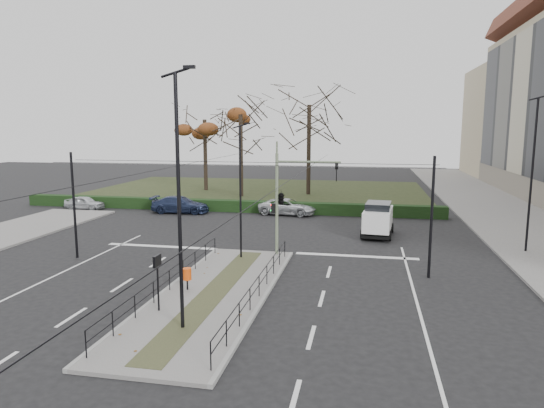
{
  "coord_description": "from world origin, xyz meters",
  "views": [
    {
      "loc": [
        6.45,
        -22.13,
        7.32
      ],
      "look_at": [
        0.94,
        5.93,
        2.81
      ],
      "focal_mm": 32.0,
      "sensor_mm": 36.0,
      "label": 1
    }
  ],
  "objects_px": {
    "info_panel": "(157,267)",
    "parked_car_third": "(180,205)",
    "bare_tree_center": "(309,111)",
    "parked_car_fourth": "(287,207)",
    "bare_tree_near": "(241,120)",
    "litter_bin": "(187,274)",
    "streetlamp_median_far": "(241,190)",
    "streetlamp_sidewalk": "(532,173)",
    "traffic_light": "(283,196)",
    "parked_car_first": "(85,203)",
    "streetlamp_median_near": "(179,200)",
    "white_van": "(378,218)",
    "rust_tree": "(205,120)"
  },
  "relations": [
    {
      "from": "info_panel",
      "to": "parked_car_third",
      "type": "height_order",
      "value": "info_panel"
    },
    {
      "from": "parked_car_third",
      "to": "bare_tree_center",
      "type": "height_order",
      "value": "bare_tree_center"
    },
    {
      "from": "info_panel",
      "to": "parked_car_fourth",
      "type": "distance_m",
      "value": 23.06
    },
    {
      "from": "bare_tree_center",
      "to": "bare_tree_near",
      "type": "relative_size",
      "value": 1.12
    },
    {
      "from": "litter_bin",
      "to": "parked_car_third",
      "type": "relative_size",
      "value": 0.2
    },
    {
      "from": "litter_bin",
      "to": "streetlamp_median_far",
      "type": "bearing_deg",
      "value": 80.2
    },
    {
      "from": "info_panel",
      "to": "parked_car_third",
      "type": "bearing_deg",
      "value": 109.64
    },
    {
      "from": "litter_bin",
      "to": "streetlamp_sidewalk",
      "type": "height_order",
      "value": "streetlamp_sidewalk"
    },
    {
      "from": "litter_bin",
      "to": "bare_tree_near",
      "type": "bearing_deg",
      "value": 100.16
    },
    {
      "from": "traffic_light",
      "to": "parked_car_first",
      "type": "relative_size",
      "value": 1.61
    },
    {
      "from": "parked_car_third",
      "to": "parked_car_fourth",
      "type": "height_order",
      "value": "parked_car_third"
    },
    {
      "from": "streetlamp_median_near",
      "to": "white_van",
      "type": "relative_size",
      "value": 2.1
    },
    {
      "from": "white_van",
      "to": "parked_car_first",
      "type": "bearing_deg",
      "value": 167.07
    },
    {
      "from": "info_panel",
      "to": "bare_tree_center",
      "type": "bearing_deg",
      "value": 87.25
    },
    {
      "from": "info_panel",
      "to": "streetlamp_median_far",
      "type": "distance_m",
      "value": 8.67
    },
    {
      "from": "streetlamp_median_far",
      "to": "parked_car_first",
      "type": "xyz_separation_m",
      "value": [
        -18.25,
        13.71,
        -3.32
      ]
    },
    {
      "from": "parked_car_third",
      "to": "rust_tree",
      "type": "distance_m",
      "value": 16.71
    },
    {
      "from": "white_van",
      "to": "rust_tree",
      "type": "height_order",
      "value": "rust_tree"
    },
    {
      "from": "traffic_light",
      "to": "streetlamp_sidewalk",
      "type": "xyz_separation_m",
      "value": [
        13.97,
        3.5,
        1.25
      ]
    },
    {
      "from": "streetlamp_median_near",
      "to": "parked_car_third",
      "type": "bearing_deg",
      "value": 111.94
    },
    {
      "from": "parked_car_third",
      "to": "rust_tree",
      "type": "bearing_deg",
      "value": 6.85
    },
    {
      "from": "white_van",
      "to": "streetlamp_median_near",
      "type": "bearing_deg",
      "value": -112.4
    },
    {
      "from": "traffic_light",
      "to": "litter_bin",
      "type": "xyz_separation_m",
      "value": [
        -3.13,
        -6.89,
        -2.65
      ]
    },
    {
      "from": "streetlamp_median_far",
      "to": "streetlamp_sidewalk",
      "type": "relative_size",
      "value": 0.82
    },
    {
      "from": "rust_tree",
      "to": "streetlamp_median_near",
      "type": "bearing_deg",
      "value": -72.38
    },
    {
      "from": "info_panel",
      "to": "bare_tree_near",
      "type": "relative_size",
      "value": 0.2
    },
    {
      "from": "litter_bin",
      "to": "bare_tree_near",
      "type": "height_order",
      "value": "bare_tree_near"
    },
    {
      "from": "parked_car_third",
      "to": "bare_tree_center",
      "type": "bearing_deg",
      "value": -39.05
    },
    {
      "from": "streetlamp_median_near",
      "to": "parked_car_first",
      "type": "bearing_deg",
      "value": 128.46
    },
    {
      "from": "bare_tree_center",
      "to": "parked_car_third",
      "type": "bearing_deg",
      "value": -125.62
    },
    {
      "from": "streetlamp_sidewalk",
      "to": "streetlamp_median_near",
      "type": "bearing_deg",
      "value": -137.54
    },
    {
      "from": "parked_car_fourth",
      "to": "white_van",
      "type": "xyz_separation_m",
      "value": [
        7.39,
        -6.87,
        0.53
      ]
    },
    {
      "from": "parked_car_third",
      "to": "rust_tree",
      "type": "height_order",
      "value": "rust_tree"
    },
    {
      "from": "streetlamp_sidewalk",
      "to": "bare_tree_near",
      "type": "xyz_separation_m",
      "value": [
        -22.48,
        19.64,
        3.32
      ]
    },
    {
      "from": "info_panel",
      "to": "traffic_light",
      "type": "bearing_deg",
      "value": 70.6
    },
    {
      "from": "info_panel",
      "to": "bare_tree_near",
      "type": "bearing_deg",
      "value": 99.01
    },
    {
      "from": "litter_bin",
      "to": "parked_car_third",
      "type": "bearing_deg",
      "value": 112.56
    },
    {
      "from": "info_panel",
      "to": "streetlamp_median_near",
      "type": "height_order",
      "value": "streetlamp_median_near"
    },
    {
      "from": "parked_car_third",
      "to": "parked_car_fourth",
      "type": "distance_m",
      "value": 9.33
    },
    {
      "from": "parked_car_third",
      "to": "white_van",
      "type": "xyz_separation_m",
      "value": [
        16.66,
        -5.91,
        0.48
      ]
    },
    {
      "from": "streetlamp_median_near",
      "to": "streetlamp_median_far",
      "type": "height_order",
      "value": "streetlamp_median_near"
    },
    {
      "from": "streetlamp_sidewalk",
      "to": "parked_car_third",
      "type": "bearing_deg",
      "value": 160.24
    },
    {
      "from": "parked_car_first",
      "to": "parked_car_third",
      "type": "distance_m",
      "value": 9.19
    },
    {
      "from": "litter_bin",
      "to": "bare_tree_center",
      "type": "distance_m",
      "value": 33.82
    },
    {
      "from": "litter_bin",
      "to": "streetlamp_median_near",
      "type": "distance_m",
      "value": 5.81
    },
    {
      "from": "streetlamp_median_near",
      "to": "parked_car_first",
      "type": "distance_m",
      "value": 30.25
    },
    {
      "from": "traffic_light",
      "to": "white_van",
      "type": "distance_m",
      "value": 8.89
    },
    {
      "from": "white_van",
      "to": "rust_tree",
      "type": "relative_size",
      "value": 0.41
    },
    {
      "from": "parked_car_fourth",
      "to": "white_van",
      "type": "distance_m",
      "value": 10.1
    },
    {
      "from": "traffic_light",
      "to": "bare_tree_near",
      "type": "relative_size",
      "value": 0.5
    }
  ]
}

